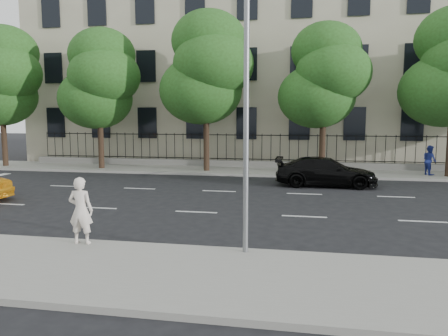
% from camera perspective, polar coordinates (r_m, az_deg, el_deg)
% --- Properties ---
extents(ground, '(120.00, 120.00, 0.00)m').
position_cam_1_polar(ground, '(14.16, -6.12, -7.98)').
color(ground, black).
rests_on(ground, ground).
extents(near_sidewalk, '(60.00, 4.00, 0.15)m').
position_cam_1_polar(near_sidewalk, '(10.55, -12.45, -13.05)').
color(near_sidewalk, gray).
rests_on(near_sidewalk, ground).
extents(far_sidewalk, '(60.00, 4.00, 0.15)m').
position_cam_1_polar(far_sidewalk, '(27.62, 2.13, -0.36)').
color(far_sidewalk, gray).
rests_on(far_sidewalk, ground).
extents(lane_markings, '(49.60, 4.62, 0.01)m').
position_cam_1_polar(lane_markings, '(18.64, -1.97, -4.23)').
color(lane_markings, silver).
rests_on(lane_markings, ground).
extents(masonry_building, '(34.60, 12.11, 18.50)m').
position_cam_1_polar(masonry_building, '(36.65, 4.28, 15.51)').
color(masonry_building, beige).
rests_on(masonry_building, ground).
extents(iron_fence, '(30.00, 0.50, 2.20)m').
position_cam_1_polar(iron_fence, '(29.23, 2.61, 1.18)').
color(iron_fence, slate).
rests_on(iron_fence, far_sidewalk).
extents(street_light, '(0.25, 3.32, 8.05)m').
position_cam_1_polar(street_light, '(11.52, 3.32, 14.43)').
color(street_light, slate).
rests_on(street_light, near_sidewalk).
extents(tree_a, '(5.71, 5.31, 9.39)m').
position_cam_1_polar(tree_a, '(33.19, -26.96, 10.61)').
color(tree_a, '#382619').
rests_on(tree_a, far_sidewalk).
extents(tree_b, '(5.53, 5.12, 8.97)m').
position_cam_1_polar(tree_b, '(29.51, -15.84, 11.08)').
color(tree_b, '#382619').
rests_on(tree_b, far_sidewalk).
extents(tree_c, '(5.89, 5.50, 9.80)m').
position_cam_1_polar(tree_c, '(27.25, -2.20, 12.89)').
color(tree_c, '#382619').
rests_on(tree_c, far_sidewalk).
extents(tree_d, '(5.34, 4.94, 8.84)m').
position_cam_1_polar(tree_d, '(26.57, 13.02, 11.62)').
color(tree_d, '#382619').
rests_on(tree_d, far_sidewalk).
extents(black_sedan, '(5.08, 2.08, 1.47)m').
position_cam_1_polar(black_sedan, '(22.75, 13.14, -0.48)').
color(black_sedan, black).
rests_on(black_sedan, ground).
extents(woman_near, '(0.70, 0.48, 1.84)m').
position_cam_1_polar(woman_near, '(12.51, -18.21, -5.30)').
color(woman_near, silver).
rests_on(woman_near, near_sidewalk).
extents(pedestrian_far, '(0.89, 1.00, 1.71)m').
position_cam_1_polar(pedestrian_far, '(27.81, 25.26, 0.94)').
color(pedestrian_far, navy).
rests_on(pedestrian_far, far_sidewalk).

